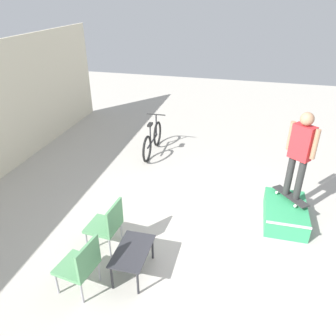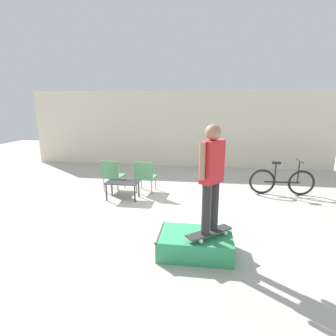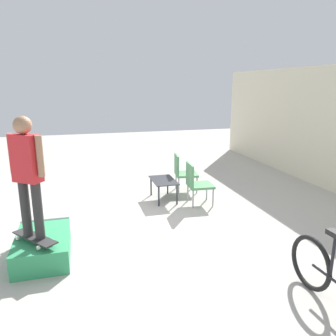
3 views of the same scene
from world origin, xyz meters
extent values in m
plane|color=#B7B2A8|center=(0.00, 0.00, 0.00)|extent=(24.00, 24.00, 0.00)
cube|color=#339E60|center=(1.00, -1.37, 0.17)|extent=(1.20, 0.77, 0.35)
cylinder|color=#B7B7BC|center=(0.39, -1.37, 0.35)|extent=(0.05, 0.77, 0.05)
cube|color=#2D2D2D|center=(1.22, -1.44, 0.44)|extent=(0.76, 0.67, 0.02)
cylinder|color=white|center=(1.34, -1.19, 0.40)|extent=(0.06, 0.06, 0.05)
cylinder|color=white|center=(1.49, -1.37, 0.40)|extent=(0.06, 0.06, 0.05)
cylinder|color=white|center=(0.95, -1.51, 0.40)|extent=(0.06, 0.06, 0.05)
cylinder|color=white|center=(1.09, -1.69, 0.40)|extent=(0.06, 0.06, 0.05)
cylinder|color=#2D2D2D|center=(1.15, -1.52, 0.85)|extent=(0.13, 0.13, 0.81)
cylinder|color=#2D2D2D|center=(1.28, -1.35, 0.85)|extent=(0.13, 0.13, 0.81)
cube|color=red|center=(1.22, -1.44, 1.58)|extent=(0.39, 0.42, 0.64)
cylinder|color=#A87A5B|center=(1.07, -1.63, 1.63)|extent=(0.09, 0.09, 0.55)
cylinder|color=#A87A5B|center=(1.36, -1.25, 1.63)|extent=(0.09, 0.09, 0.55)
sphere|color=#A87A5B|center=(1.22, -1.44, 2.02)|extent=(0.24, 0.24, 0.24)
cube|color=#2D2D33|center=(-0.99, 1.03, 0.46)|extent=(0.86, 0.51, 0.02)
cylinder|color=#2D2D33|center=(-1.37, 0.83, 0.22)|extent=(0.04, 0.04, 0.45)
cylinder|color=#2D2D33|center=(-0.62, 0.83, 0.22)|extent=(0.04, 0.04, 0.45)
cylinder|color=#2D2D33|center=(-1.37, 1.24, 0.22)|extent=(0.04, 0.04, 0.45)
cylinder|color=#2D2D33|center=(-0.62, 1.24, 0.22)|extent=(0.04, 0.04, 0.45)
cylinder|color=#99999E|center=(-1.22, 1.92, 0.20)|extent=(0.03, 0.03, 0.40)
cylinder|color=#99999E|center=(-1.65, 1.98, 0.20)|extent=(0.03, 0.03, 0.40)
cylinder|color=#99999E|center=(-1.28, 1.48, 0.20)|extent=(0.03, 0.03, 0.40)
cylinder|color=#99999E|center=(-1.72, 1.55, 0.20)|extent=(0.03, 0.03, 0.40)
cube|color=#569360|center=(-1.47, 1.73, 0.42)|extent=(0.59, 0.59, 0.05)
cube|color=#569360|center=(-1.50, 1.50, 0.68)|extent=(0.52, 0.12, 0.47)
cylinder|color=#99999E|center=(-0.28, 1.94, 0.20)|extent=(0.03, 0.03, 0.40)
cylinder|color=#99999E|center=(-0.72, 1.97, 0.20)|extent=(0.03, 0.03, 0.40)
cylinder|color=#99999E|center=(-0.32, 1.50, 0.20)|extent=(0.03, 0.03, 0.40)
cylinder|color=#99999E|center=(-0.75, 1.53, 0.20)|extent=(0.03, 0.03, 0.40)
cube|color=#569360|center=(-0.52, 1.73, 0.42)|extent=(0.56, 0.56, 0.05)
cube|color=#569360|center=(-0.54, 1.49, 0.68)|extent=(0.52, 0.08, 0.47)
torus|color=black|center=(2.72, 1.97, 0.35)|extent=(0.70, 0.07, 0.70)
cylinder|color=black|center=(3.06, 1.98, 0.61)|extent=(0.04, 0.04, 0.51)
cube|color=black|center=(3.06, 1.98, 0.89)|extent=(0.22, 0.10, 0.06)
camera|label=1|loc=(-4.53, -0.43, 4.00)|focal=35.00mm
camera|label=2|loc=(1.09, -5.32, 2.39)|focal=28.00mm
camera|label=3|loc=(5.81, -0.76, 2.53)|focal=35.00mm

